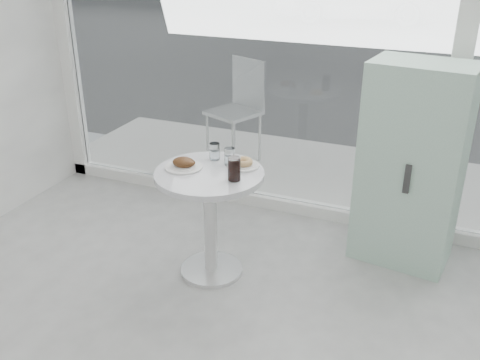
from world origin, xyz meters
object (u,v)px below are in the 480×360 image
at_px(mint_cabinet, 411,166).
at_px(water_tumbler_a, 215,152).
at_px(cola_glass, 234,169).
at_px(plate_donut, 243,163).
at_px(patio_chair, 239,104).
at_px(plate_fritter, 184,164).
at_px(main_table, 210,202).
at_px(water_tumbler_b, 230,157).

bearing_deg(mint_cabinet, water_tumbler_a, -149.70).
relative_size(water_tumbler_a, cola_glass, 0.75).
bearing_deg(water_tumbler_a, plate_donut, -10.24).
xyz_separation_m(patio_chair, plate_donut, (0.76, -1.75, 0.16)).
bearing_deg(plate_donut, plate_fritter, -153.70).
bearing_deg(plate_donut, water_tumbler_a, 169.76).
xyz_separation_m(mint_cabinet, plate_donut, (-1.03, -0.56, 0.07)).
height_order(mint_cabinet, patio_chair, mint_cabinet).
height_order(main_table, plate_donut, plate_donut).
bearing_deg(plate_fritter, plate_donut, 26.30).
xyz_separation_m(main_table, water_tumbler_b, (0.07, 0.16, 0.27)).
bearing_deg(water_tumbler_b, cola_glass, -60.05).
height_order(main_table, plate_fritter, plate_fritter).
height_order(plate_donut, cola_glass, cola_glass).
distance_m(mint_cabinet, plate_donut, 1.17).
bearing_deg(water_tumbler_a, plate_fritter, -119.60).
bearing_deg(plate_donut, cola_glass, -82.07).
relative_size(plate_fritter, cola_glass, 1.63).
height_order(patio_chair, water_tumbler_a, patio_chair).
height_order(main_table, mint_cabinet, mint_cabinet).
xyz_separation_m(plate_donut, water_tumbler_b, (-0.09, -0.01, 0.03)).
bearing_deg(plate_donut, patio_chair, 113.34).
bearing_deg(water_tumbler_a, water_tumbler_b, -19.72).
distance_m(water_tumbler_b, cola_glass, 0.25).
bearing_deg(water_tumbler_b, water_tumbler_a, 160.28).
xyz_separation_m(main_table, water_tumbler_a, (-0.06, 0.21, 0.27)).
xyz_separation_m(main_table, plate_fritter, (-0.18, -0.00, 0.25)).
distance_m(main_table, water_tumbler_a, 0.35).
xyz_separation_m(patio_chair, cola_glass, (0.79, -1.98, 0.21)).
xyz_separation_m(plate_fritter, water_tumbler_b, (0.26, 0.17, 0.02)).
xyz_separation_m(plate_fritter, water_tumbler_a, (0.12, 0.21, 0.02)).
height_order(plate_donut, water_tumbler_a, water_tumbler_a).
xyz_separation_m(water_tumbler_a, water_tumbler_b, (0.13, -0.05, 0.00)).
height_order(mint_cabinet, plate_fritter, mint_cabinet).
bearing_deg(main_table, water_tumbler_a, 105.51).
bearing_deg(main_table, cola_glass, -15.22).
height_order(water_tumbler_a, cola_glass, cola_glass).
relative_size(main_table, water_tumbler_a, 6.68).
relative_size(main_table, cola_glass, 5.01).
distance_m(plate_fritter, cola_glass, 0.39).
bearing_deg(mint_cabinet, patio_chair, 154.14).
xyz_separation_m(plate_donut, water_tumbler_a, (-0.23, 0.04, 0.03)).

